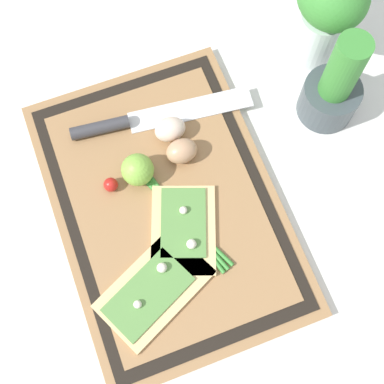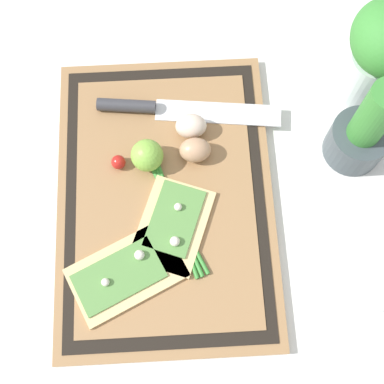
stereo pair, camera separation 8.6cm
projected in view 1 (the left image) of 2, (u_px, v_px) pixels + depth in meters
The scene contains 12 objects.
ground_plane at pixel (167, 208), 0.89m from camera, with size 6.00×6.00×0.00m, color silver.
cutting_board at pixel (167, 206), 0.88m from camera, with size 0.51×0.35×0.02m.
pizza_slice_near at pixel (153, 290), 0.82m from camera, with size 0.17×0.20×0.02m.
pizza_slice_far at pixel (184, 228), 0.85m from camera, with size 0.17×0.15×0.02m.
knife at pixel (132, 121), 0.91m from camera, with size 0.07×0.32×0.02m.
egg_brown at pixel (182, 151), 0.88m from camera, with size 0.04×0.05×0.04m, color tan.
egg_pink at pixel (170, 129), 0.89m from camera, with size 0.04×0.05×0.04m, color beige.
lime at pixel (138, 170), 0.86m from camera, with size 0.05×0.05×0.05m, color #7FB742.
cherry_tomato_red at pixel (111, 185), 0.87m from camera, with size 0.02×0.02×0.02m, color red.
scallion_bunch at pixel (178, 212), 0.86m from camera, with size 0.24×0.11×0.01m.
herb_pot at pixel (334, 90), 0.88m from camera, with size 0.10×0.10×0.20m.
herb_glass at pixel (328, 8), 0.87m from camera, with size 0.13×0.11×0.21m.
Camera 1 is at (0.26, -0.05, 0.85)m, focal length 50.00 mm.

